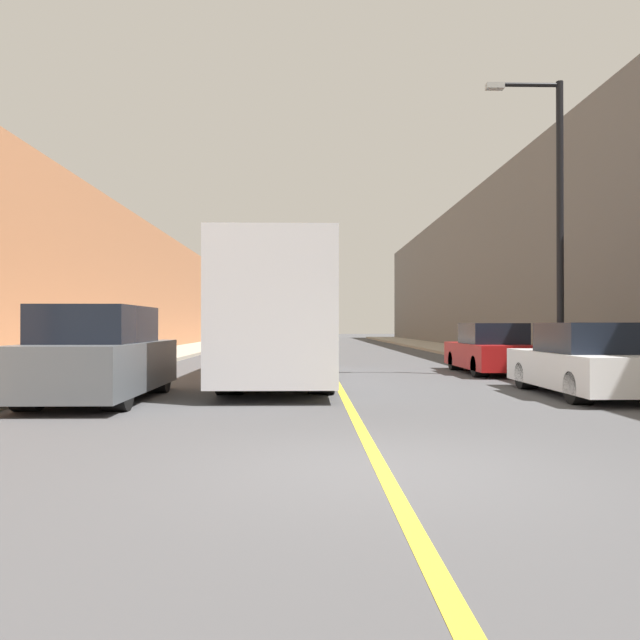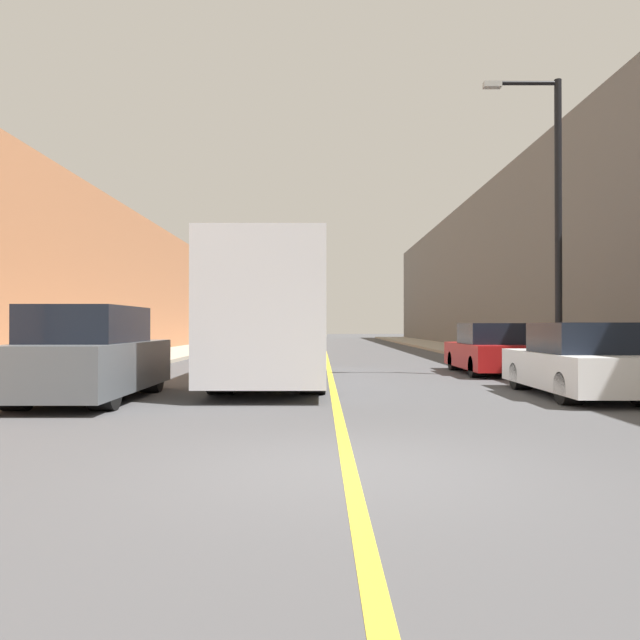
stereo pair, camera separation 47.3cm
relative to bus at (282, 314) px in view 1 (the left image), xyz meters
The scene contains 11 objects.
ground_plane 10.59m from the bus, 82.00° to the right, with size 200.00×200.00×0.00m, color #474749.
sidewalk_left 20.73m from the bus, 107.82° to the left, with size 3.34×72.00×0.15m, color #A89E8C.
sidewalk_right 21.80m from the bus, 64.87° to the left, with size 3.34×72.00×0.15m, color #A89E8C.
building_row_left 22.13m from the bus, 116.93° to the left, with size 4.00×72.00×7.13m, color #B2724C.
building_row_right 23.73m from the bus, 56.75° to the left, with size 4.00×72.00×9.84m, color #66605B.
road_center_line 19.81m from the bus, 85.78° to the left, with size 0.16×72.00×0.01m, color gold.
bus is the anchor object (origin of this frame).
parked_suv_left 5.69m from the bus, 127.17° to the right, with size 1.97×4.84×1.86m.
car_right_near 7.63m from the bus, 30.14° to the right, with size 1.81×4.52×1.54m.
car_right_mid 6.88m from the bus, 20.36° to the left, with size 1.85×4.61×1.55m.
street_lamp_right 8.28m from the bus, ahead, with size 2.20×0.24×8.27m.
Camera 1 is at (-0.78, -6.46, 1.49)m, focal length 35.00 mm.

